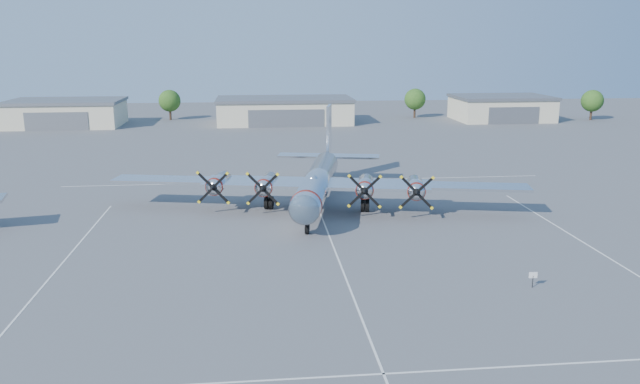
{
  "coord_description": "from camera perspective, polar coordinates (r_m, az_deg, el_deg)",
  "views": [
    {
      "loc": [
        -6.52,
        -51.38,
        17.28
      ],
      "look_at": [
        -0.43,
        5.97,
        3.2
      ],
      "focal_mm": 35.0,
      "sensor_mm": 36.0,
      "label": 1
    }
  ],
  "objects": [
    {
      "name": "hangar_east",
      "position": [
        144.79,
        16.23,
        7.4
      ],
      "size": [
        20.6,
        14.6,
        5.4
      ],
      "color": "beige",
      "rests_on": "ground"
    },
    {
      "name": "tree_east",
      "position": [
        144.67,
        8.68,
        8.38
      ],
      "size": [
        4.8,
        4.8,
        6.64
      ],
      "color": "#382619",
      "rests_on": "ground"
    },
    {
      "name": "tree_far_east",
      "position": [
        151.61,
        23.63,
        7.64
      ],
      "size": [
        4.8,
        4.8,
        6.64
      ],
      "color": "#382619",
      "rests_on": "ground"
    },
    {
      "name": "parking_lines",
      "position": [
        52.95,
        1.35,
        -5.32
      ],
      "size": [
        60.0,
        50.08,
        0.01
      ],
      "color": "silver",
      "rests_on": "ground"
    },
    {
      "name": "main_bomber_b29",
      "position": [
        66.84,
        -0.14,
        -1.26
      ],
      "size": [
        47.98,
        37.52,
        9.48
      ],
      "primitive_type": null,
      "rotation": [
        0.0,
        0.0,
        -0.21
      ],
      "color": "silver",
      "rests_on": "ground"
    },
    {
      "name": "hangar_center",
      "position": [
        134.29,
        -3.27,
        7.47
      ],
      "size": [
        28.6,
        14.6,
        5.4
      ],
      "color": "beige",
      "rests_on": "ground"
    },
    {
      "name": "hangar_west",
      "position": [
        139.55,
        -22.19,
        6.72
      ],
      "size": [
        22.6,
        14.6,
        5.4
      ],
      "color": "beige",
      "rests_on": "ground"
    },
    {
      "name": "info_placard",
      "position": [
        47.47,
        18.9,
        -7.34
      ],
      "size": [
        0.61,
        0.07,
        1.17
      ],
      "rotation": [
        0.0,
        0.0,
        -0.05
      ],
      "color": "black",
      "rests_on": "ground"
    },
    {
      "name": "tree_west",
      "position": [
        143.18,
        -13.59,
        8.11
      ],
      "size": [
        4.8,
        4.8,
        6.64
      ],
      "color": "#382619",
      "rests_on": "ground"
    },
    {
      "name": "ground",
      "position": [
        54.6,
        1.12,
        -4.73
      ],
      "size": [
        260.0,
        260.0,
        0.0
      ],
      "primitive_type": "plane",
      "color": "#505052",
      "rests_on": "ground"
    }
  ]
}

